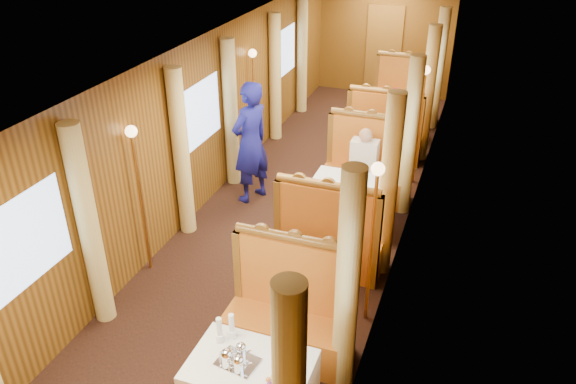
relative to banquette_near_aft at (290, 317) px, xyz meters
The scene contains 44 objects.
floor 2.63m from the banquette_near_aft, 106.79° to the left, with size 3.00×12.00×0.01m, color black, non-canonical shape.
ceiling 3.32m from the banquette_near_aft, 106.79° to the left, with size 3.00×12.00×0.01m, color silver, non-canonical shape.
wall_far 8.56m from the banquette_near_aft, 95.05° to the left, with size 3.00×2.50×0.01m, color brown, non-canonical shape.
wall_left 3.45m from the banquette_near_aft, 132.15° to the left, with size 12.00×2.50×0.01m, color brown, non-canonical shape.
wall_right 2.72m from the banquette_near_aft, 73.21° to the left, with size 12.00×2.50×0.01m, color brown, non-canonical shape.
doorway_far 8.51m from the banquette_near_aft, 95.07° to the left, with size 0.80×0.04×2.00m, color brown.
banquette_near_aft is the anchor object (origin of this frame).
table_mid 2.49m from the banquette_near_aft, 90.00° to the left, with size 1.05×0.72×0.75m, color white.
banquette_mid_fwd 1.47m from the banquette_near_aft, 90.00° to the left, with size 1.30×0.55×1.34m.
banquette_mid_aft 3.50m from the banquette_near_aft, 90.00° to the left, with size 1.30×0.55×1.34m.
table_far 5.99m from the banquette_near_aft, 90.00° to the left, with size 1.05×0.72×0.75m, color white.
banquette_far_fwd 4.97m from the banquette_near_aft, 90.00° to the left, with size 1.30×0.55×1.34m.
banquette_far_aft 7.00m from the banquette_near_aft, 90.00° to the left, with size 1.30×0.55×1.34m.
tea_tray 1.10m from the banquette_near_aft, 95.47° to the right, with size 0.34×0.26×0.01m, color silver.
teapot_left 1.19m from the banquette_near_aft, 98.41° to the right, with size 0.18×0.13×0.14m, color silver, non-canonical shape.
teapot_right 1.20m from the banquette_near_aft, 92.35° to the right, with size 0.16×0.12×0.13m, color silver, non-canonical shape.
teapot_back 1.06m from the banquette_near_aft, 95.42° to the right, with size 0.15×0.11×0.12m, color silver, non-canonical shape.
fruit_plate 1.24m from the banquette_near_aft, 76.41° to the right, with size 0.21×0.21×0.05m.
cup_inboard 1.03m from the banquette_near_aft, 112.04° to the right, with size 0.08×0.08×0.26m.
cup_outboard 0.93m from the banquette_near_aft, 109.00° to the right, with size 0.08×0.08×0.26m.
rose_vase_mid 2.51m from the banquette_near_aft, 90.09° to the left, with size 0.06×0.06×0.36m.
rose_vase_far 5.97m from the banquette_near_aft, 90.23° to the left, with size 0.06×0.06×0.36m.
window_left_near 2.66m from the banquette_near_aft, 155.59° to the right, with size 1.20×0.90×0.01m, color #92ADD2, non-canonical shape.
curtain_left_near_b 2.27m from the banquette_near_aft, behind, with size 0.22×0.22×2.35m, color tan.
window_right_near 1.62m from the banquette_near_aft, 54.07° to the right, with size 1.20×0.90×0.01m, color #92ADD2, non-canonical shape.
curtain_right_near_b 1.01m from the banquette_near_aft, 20.40° to the right, with size 0.22×0.22×2.35m, color tan.
window_left_mid 3.50m from the banquette_near_aft, 131.96° to the left, with size 1.20×0.90×0.01m, color #92ADD2, non-canonical shape.
curtain_left_mid_a 2.83m from the banquette_near_aft, 141.31° to the left, with size 0.22×0.22×2.35m, color tan.
curtain_left_mid_b 3.97m from the banquette_near_aft, 123.11° to the left, with size 0.22×0.22×2.35m, color tan.
window_right_mid 2.79m from the banquette_near_aft, 73.53° to the left, with size 1.20×0.90×0.01m, color #92ADD2, non-canonical shape.
curtain_right_mid_a 1.97m from the banquette_near_aft, 69.73° to the left, with size 0.22×0.22×2.35m, color tan.
curtain_right_mid_b 3.41m from the banquette_near_aft, 79.08° to the left, with size 0.22×0.22×2.35m, color tan.
window_left_far 6.47m from the banquette_near_aft, 110.47° to the left, with size 1.20×0.90×0.01m, color #92ADD2, non-canonical shape.
curtain_left_far_a 5.67m from the banquette_near_aft, 112.25° to the left, with size 0.22×0.22×2.35m, color tan.
curtain_left_far_b 7.13m from the banquette_near_aft, 107.48° to the left, with size 0.22×0.22×2.35m, color tan.
window_right_far 6.12m from the banquette_near_aft, 83.00° to the left, with size 1.20×0.90×0.01m, color #92ADD2, non-canonical shape.
curtain_right_far_a 5.30m from the banquette_near_aft, 83.10° to the left, with size 0.22×0.22×2.35m, color tan.
curtain_right_far_b 6.84m from the banquette_near_aft, 84.68° to the left, with size 0.22×0.22×2.35m, color tan.
sconce_left_fore 2.47m from the banquette_near_aft, 161.11° to the left, with size 0.14×0.14×1.95m.
sconce_right_fore 1.37m from the banquette_near_aft, 48.54° to the left, with size 0.14×0.14×1.95m.
sconce_left_aft 4.85m from the banquette_near_aft, 116.91° to the left, with size 0.14×0.14×1.95m.
sconce_right_aft 4.39m from the banquette_near_aft, 81.28° to the left, with size 0.14×0.14×1.95m.
steward 3.32m from the banquette_near_aft, 119.77° to the left, with size 0.68×0.45×1.88m, color navy.
passenger 3.29m from the banquette_near_aft, 90.00° to the left, with size 0.40×0.44×0.76m.
Camera 1 is at (2.22, -6.65, 4.32)m, focal length 35.00 mm.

